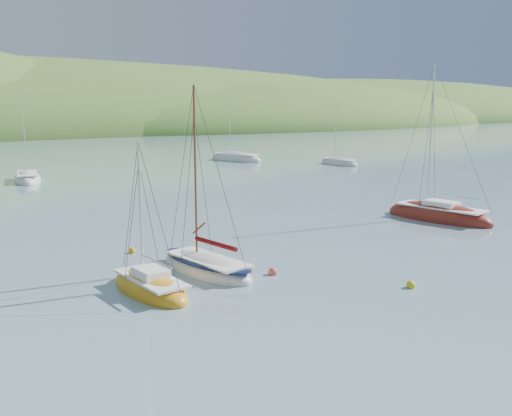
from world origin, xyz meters
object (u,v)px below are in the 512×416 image
sailboat_yellow (150,288)px  distant_sloop_d (339,163)px  sloop_red (439,217)px  distant_sloop_a (28,180)px  distant_sloop_b (236,159)px  daysailer_white (206,267)px

sailboat_yellow → distant_sloop_d: 55.85m
sloop_red → sailboat_yellow: bearing=177.7°
distant_sloop_a → distant_sloop_d: (39.65, -5.30, -0.02)m
distant_sloop_b → distant_sloop_d: (9.35, -12.15, -0.04)m
daysailer_white → distant_sloop_d: (38.66, 35.05, -0.06)m
sloop_red → sailboat_yellow: (-24.05, -3.91, -0.05)m
daysailer_white → distant_sloop_d: size_ratio=1.06×
sailboat_yellow → distant_sloop_a: size_ratio=0.68×
sloop_red → distant_sloop_b: bearing=67.3°
distant_sloop_a → distant_sloop_b: 31.06m
sailboat_yellow → distant_sloop_b: (32.92, 48.64, 0.03)m
distant_sloop_b → distant_sloop_a: bearing=171.2°
sloop_red → sailboat_yellow: 24.36m
distant_sloop_a → distant_sloop_b: bearing=23.0°
daysailer_white → distant_sloop_a: size_ratio=0.91×
distant_sloop_b → sloop_red: bearing=-122.8°
daysailer_white → distant_sloop_b: size_ratio=0.79×
daysailer_white → distant_sloop_b: (29.30, 47.20, -0.02)m
sailboat_yellow → distant_sloop_a: distant_sloop_a is taller
daysailer_white → sloop_red: sloop_red is taller
distant_sloop_b → distant_sloop_d: size_ratio=1.33×
sloop_red → distant_sloop_a: 43.52m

